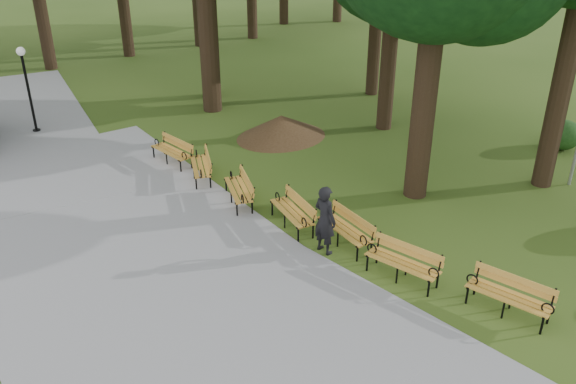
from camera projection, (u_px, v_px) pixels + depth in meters
ground at (304, 242)px, 15.56m from camera, size 100.00×100.00×0.00m
path at (114, 242)px, 15.49m from camera, size 12.00×38.00×0.06m
person at (325, 220)px, 14.75m from camera, size 0.50×0.71×1.85m
lamp_post at (25, 72)px, 21.82m from camera, size 0.32×0.32×3.29m
dirt_mound at (281, 126)px, 22.21m from camera, size 2.98×2.98×0.85m
bench_0 at (509, 297)px, 12.71m from camera, size 1.06×2.00×0.88m
bench_1 at (402, 263)px, 13.86m from camera, size 1.05×1.99×0.88m
bench_2 at (345, 230)px, 15.28m from camera, size 0.83×1.95×0.88m
bench_3 at (292, 212)px, 16.12m from camera, size 1.01×1.99×0.88m
bench_4 at (238, 190)px, 17.36m from camera, size 1.29×2.00×0.88m
bench_5 at (200, 166)px, 18.87m from camera, size 1.38×1.99×0.88m
bench_6 at (172, 152)px, 19.96m from camera, size 0.84×1.96×0.88m
shrub_1 at (560, 149)px, 21.36m from camera, size 1.25×1.25×1.07m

